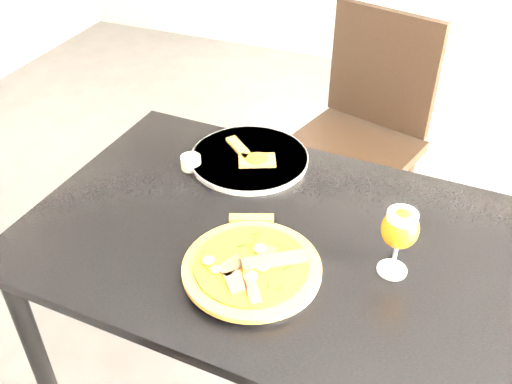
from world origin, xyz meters
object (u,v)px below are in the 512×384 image
at_px(chair_far, 359,132).
at_px(pizza, 252,266).
at_px(beer_glass, 400,229).
at_px(dining_table, 270,259).

distance_m(chair_far, pizza, 1.08).
height_order(chair_far, beer_glass, chair_far).
bearing_deg(chair_far, pizza, -74.77).
relative_size(dining_table, beer_glass, 7.18).
distance_m(dining_table, pizza, 0.19).
bearing_deg(pizza, beer_glass, 24.20).
relative_size(dining_table, chair_far, 1.27).
bearing_deg(chair_far, beer_glass, -57.42).
height_order(chair_far, pizza, chair_far).
bearing_deg(beer_glass, dining_table, 176.09).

